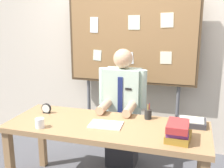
% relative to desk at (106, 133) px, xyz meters
% --- Properties ---
extents(back_wall, '(6.40, 0.08, 2.70)m').
position_rel_desk_xyz_m(back_wall, '(0.00, 1.23, 0.70)').
color(back_wall, beige).
rests_on(back_wall, ground_plane).
extents(desk, '(1.89, 0.71, 0.74)m').
position_rel_desk_xyz_m(desk, '(0.00, 0.00, 0.00)').
color(desk, '#9E754C').
rests_on(desk, ground_plane).
extents(person, '(0.55, 0.56, 1.38)m').
position_rel_desk_xyz_m(person, '(0.00, 0.60, -0.01)').
color(person, '#2D2D33').
rests_on(person, ground_plane).
extents(bulletin_board, '(1.62, 0.09, 1.98)m').
position_rel_desk_xyz_m(bulletin_board, '(0.00, 1.02, 0.77)').
color(bulletin_board, '#4C3823').
rests_on(bulletin_board, ground_plane).
extents(book_stack, '(0.21, 0.27, 0.15)m').
position_rel_desk_xyz_m(book_stack, '(0.66, -0.15, 0.16)').
color(book_stack, olive).
rests_on(book_stack, desk).
extents(open_notebook, '(0.32, 0.23, 0.01)m').
position_rel_desk_xyz_m(open_notebook, '(-0.00, -0.02, 0.09)').
color(open_notebook, silver).
rests_on(open_notebook, desk).
extents(desk_clock, '(0.10, 0.04, 0.10)m').
position_rel_desk_xyz_m(desk_clock, '(-0.70, 0.12, 0.13)').
color(desk_clock, black).
rests_on(desk_clock, desk).
extents(coffee_mug, '(0.08, 0.08, 0.09)m').
position_rel_desk_xyz_m(coffee_mug, '(-0.56, -0.25, 0.13)').
color(coffee_mug, white).
rests_on(coffee_mug, desk).
extents(pen_holder, '(0.07, 0.07, 0.16)m').
position_rel_desk_xyz_m(pen_holder, '(0.35, 0.26, 0.14)').
color(pen_holder, '#262626').
rests_on(pen_holder, desk).
extents(paper_tray, '(0.26, 0.20, 0.06)m').
position_rel_desk_xyz_m(paper_tray, '(0.76, 0.22, 0.11)').
color(paper_tray, '#333338').
rests_on(paper_tray, desk).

